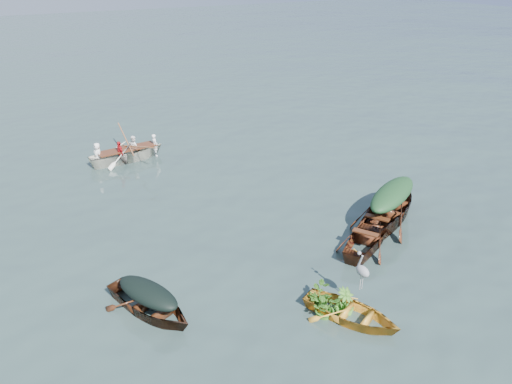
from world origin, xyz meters
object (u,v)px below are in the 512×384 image
Objects in this scene: green_tarp_boat at (389,220)px; heron at (362,276)px; yellow_dinghy at (351,320)px; dark_covered_boat at (150,312)px; rowed_boat at (128,161)px; open_wooden_boat at (370,242)px.

green_tarp_boat is 4.51m from heron.
green_tarp_boat is at bearing 11.07° from yellow_dinghy.
dark_covered_boat is 0.65× the size of green_tarp_boat.
dark_covered_boat is 9.56m from rowed_boat.
heron is (-2.08, -2.05, 0.82)m from open_wooden_boat.
green_tarp_boat is at bearing -153.72° from rowed_boat.
heron reaches higher than green_tarp_boat.
dark_covered_boat is (-3.78, 2.39, 0.00)m from yellow_dinghy.
rowed_boat is (-4.17, 9.36, 0.00)m from open_wooden_boat.
yellow_dinghy is 0.66× the size of rowed_boat.
rowed_boat is at bearing 54.32° from dark_covered_boat.
dark_covered_boat is at bearing 67.39° from green_tarp_boat.
dark_covered_boat is at bearing 120.90° from yellow_dinghy.
heron is (-3.46, -2.77, 0.82)m from green_tarp_boat.
rowed_boat is 11.63m from heron.
yellow_dinghy is 0.99m from heron.
heron is at bearing 104.27° from open_wooden_boat.
heron is (0.47, 0.29, 0.82)m from yellow_dinghy.
dark_covered_boat is 7.74m from green_tarp_boat.
open_wooden_boat is at bearing 90.00° from green_tarp_boat.
yellow_dinghy is 2.98× the size of heron.
open_wooden_boat is (6.33, -0.05, 0.00)m from dark_covered_boat.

